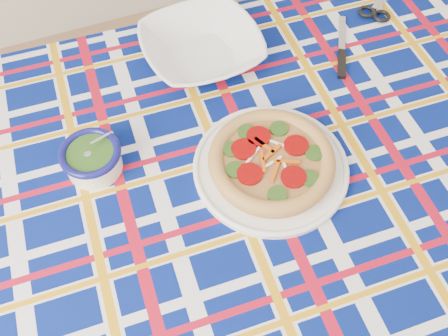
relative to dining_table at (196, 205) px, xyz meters
name	(u,v)px	position (x,y,z in m)	size (l,w,h in m)	color
dining_table	(196,205)	(0.00, 0.00, 0.00)	(1.75, 1.15, 0.79)	brown
tablecloth	(196,199)	(0.00, 0.00, 0.03)	(1.72, 1.09, 0.11)	navy
main_focaccia_plate	(272,161)	(0.17, -0.02, 0.12)	(0.35, 0.35, 0.07)	#A06B39
pesto_bowl	(92,157)	(-0.18, 0.12, 0.12)	(0.13, 0.13, 0.08)	#1C3E11
serving_bowl	(202,48)	(0.15, 0.35, 0.12)	(0.29, 0.29, 0.07)	white
table_knife	(342,35)	(0.52, 0.29, 0.09)	(0.25, 0.02, 0.01)	silver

